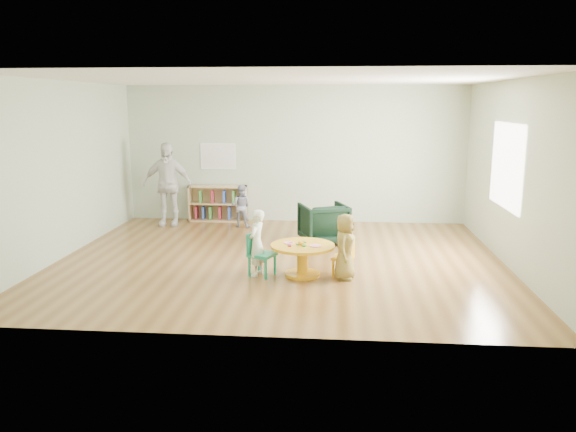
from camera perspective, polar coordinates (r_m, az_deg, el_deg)
The scene contains 11 objects.
room at distance 8.64m, azimuth -0.78°, elevation 7.71°, with size 7.10×7.00×2.80m.
activity_table at distance 8.08m, azimuth 1.50°, elevation -3.90°, with size 0.92×0.92×0.51m.
kid_chair_left at distance 8.11m, azimuth -2.92°, elevation -3.73°, with size 0.44×0.44×0.63m.
kid_chair_right at distance 8.11m, azimuth 5.90°, elevation -4.11°, with size 0.35×0.35×0.54m.
bookshelf at distance 11.89m, azimuth -7.18°, elevation 1.26°, with size 1.20×0.30×0.75m.
alphabet_poster at distance 11.88m, azimuth -7.11°, elevation 6.04°, with size 0.74×0.01×0.54m.
armchair at distance 9.95m, azimuth 3.64°, elevation -0.75°, with size 0.76×0.78×0.71m, color black.
child_left at distance 8.06m, azimuth -3.21°, elevation -2.74°, with size 0.35×0.23×0.97m, color white.
child_right at distance 7.94m, azimuth 5.81°, elevation -3.11°, with size 0.46×0.30×0.94m, color yellow.
toddler at distance 11.24m, azimuth -4.80°, elevation 1.01°, with size 0.41×0.32×0.85m, color #1B2245.
adult_caretaker at distance 11.56m, azimuth -12.19°, elevation 3.17°, with size 0.98×0.41×1.68m, color silver.
Camera 1 is at (0.88, -8.58, 2.47)m, focal length 35.00 mm.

